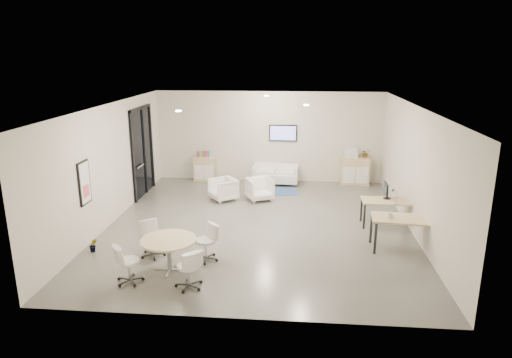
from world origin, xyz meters
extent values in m
cube|color=#56544E|center=(0.00, 0.00, -0.40)|extent=(8.00, 9.00, 0.80)
cube|color=white|center=(0.00, 0.00, 3.60)|extent=(8.00, 9.00, 0.80)
cube|color=beige|center=(0.00, 4.90, 1.60)|extent=(8.00, 0.80, 3.20)
cube|color=beige|center=(0.00, -4.90, 1.60)|extent=(8.00, 0.80, 3.20)
cube|color=beige|center=(-4.40, 0.00, 1.60)|extent=(0.80, 9.00, 3.20)
cube|color=beige|center=(4.40, 0.00, 1.60)|extent=(0.80, 9.00, 3.20)
cube|color=black|center=(-3.96, 2.50, 1.43)|extent=(0.02, 1.90, 2.85)
cube|color=black|center=(-3.94, 2.50, 2.81)|extent=(0.06, 1.90, 0.08)
cube|color=black|center=(-3.94, 1.59, 1.43)|extent=(0.06, 0.08, 2.85)
cube|color=black|center=(-3.94, 3.41, 1.43)|extent=(0.06, 0.08, 2.85)
cube|color=black|center=(-3.94, 2.65, 1.43)|extent=(0.06, 0.07, 2.85)
cube|color=#B2B2B7|center=(-3.90, 2.05, 1.05)|extent=(0.04, 0.60, 0.05)
cube|color=black|center=(-3.98, -1.60, 1.55)|extent=(0.04, 0.54, 1.04)
cube|color=white|center=(-3.95, -1.60, 1.55)|extent=(0.01, 0.46, 0.96)
cube|color=#D95762|center=(-3.95, -1.60, 1.35)|extent=(0.01, 0.32, 0.30)
cube|color=black|center=(0.50, 4.46, 1.75)|extent=(0.98, 0.05, 0.58)
cube|color=#93A2FF|center=(0.50, 4.44, 1.75)|extent=(0.90, 0.01, 0.50)
cylinder|color=#FFEAC6|center=(-1.80, -1.00, 3.18)|extent=(0.14, 0.14, 0.03)
cylinder|color=#FFEAC6|center=(1.20, 0.50, 3.18)|extent=(0.14, 0.14, 0.03)
cylinder|color=#FFEAC6|center=(0.00, 3.00, 3.18)|extent=(0.14, 0.14, 0.03)
cube|color=tan|center=(-2.30, 4.28, 0.43)|extent=(0.77, 0.39, 0.87)
cube|color=white|center=(-2.48, 4.08, 0.35)|extent=(0.32, 0.02, 0.52)
cube|color=white|center=(-2.13, 4.08, 0.35)|extent=(0.32, 0.02, 0.52)
cube|color=tan|center=(3.04, 4.24, 0.49)|extent=(0.98, 0.46, 0.98)
cube|color=white|center=(2.81, 4.01, 0.39)|extent=(0.41, 0.02, 0.59)
cube|color=white|center=(3.26, 4.01, 0.39)|extent=(0.41, 0.02, 0.59)
cube|color=red|center=(-2.54, 4.28, 0.98)|extent=(0.04, 0.14, 0.22)
cube|color=#337FCC|center=(-2.49, 4.28, 0.98)|extent=(0.04, 0.14, 0.22)
cube|color=gold|center=(-2.43, 4.28, 0.98)|extent=(0.04, 0.14, 0.22)
cube|color=#4CB24C|center=(-2.37, 4.28, 0.98)|extent=(0.04, 0.14, 0.22)
cube|color=#CC6619|center=(-2.31, 4.28, 0.98)|extent=(0.04, 0.14, 0.22)
cube|color=purple|center=(-2.26, 4.28, 0.98)|extent=(0.04, 0.14, 0.22)
cube|color=#E54C7F|center=(-2.20, 4.28, 0.98)|extent=(0.04, 0.14, 0.22)
cube|color=teal|center=(-2.14, 4.28, 0.98)|extent=(0.04, 0.14, 0.22)
cube|color=white|center=(2.88, 4.24, 1.11)|extent=(0.44, 0.36, 0.25)
cube|color=white|center=(2.88, 4.24, 1.26)|extent=(0.33, 0.27, 0.05)
cube|color=white|center=(0.27, 4.06, 0.24)|extent=(1.62, 0.89, 0.29)
cube|color=white|center=(0.27, 4.36, 0.54)|extent=(1.57, 0.28, 0.29)
cube|color=white|center=(-0.44, 4.06, 0.39)|extent=(0.19, 0.79, 0.59)
cube|color=white|center=(0.99, 4.06, 0.39)|extent=(0.19, 0.79, 0.59)
cube|color=navy|center=(0.33, 3.10, 0.01)|extent=(1.53, 1.16, 0.01)
imported|color=white|center=(-1.29, 2.09, 0.38)|extent=(0.99, 1.00, 0.76)
imported|color=white|center=(-0.14, 2.20, 0.38)|extent=(0.97, 0.94, 0.77)
cube|color=tan|center=(3.43, 0.28, 0.69)|extent=(1.37, 0.69, 0.04)
cube|color=black|center=(2.79, -0.02, 0.34)|extent=(0.05, 0.05, 0.67)
cube|color=black|center=(4.06, -0.02, 0.34)|extent=(0.05, 0.05, 0.67)
cube|color=black|center=(2.79, 0.57, 0.34)|extent=(0.05, 0.05, 0.67)
cube|color=black|center=(4.06, 0.57, 0.34)|extent=(0.05, 0.05, 0.67)
cube|color=tan|center=(3.52, -1.24, 0.76)|extent=(1.56, 0.89, 0.04)
cube|color=black|center=(2.83, -1.56, 0.37)|extent=(0.05, 0.05, 0.74)
cube|color=black|center=(4.21, -1.56, 0.37)|extent=(0.05, 0.05, 0.74)
cube|color=black|center=(2.83, -0.92, 0.37)|extent=(0.05, 0.05, 0.74)
cube|color=black|center=(4.21, -0.92, 0.37)|extent=(0.05, 0.05, 0.74)
cylinder|color=black|center=(3.43, 0.43, 0.72)|extent=(0.20, 0.20, 0.02)
cube|color=black|center=(3.43, 0.43, 0.84)|extent=(0.04, 0.03, 0.24)
cube|color=black|center=(3.38, 0.43, 0.99)|extent=(0.03, 0.50, 0.32)
cylinder|color=tan|center=(-1.67, -2.81, 0.70)|extent=(1.18, 1.18, 0.04)
cylinder|color=#B2B2B7|center=(-1.67, -2.81, 0.34)|extent=(0.10, 0.10, 0.68)
cube|color=#B2B2B7|center=(-1.67, -2.81, 0.01)|extent=(0.69, 0.06, 0.03)
cube|color=#B2B2B7|center=(-1.67, -2.81, 0.01)|extent=(0.06, 0.69, 0.03)
imported|color=#3F7F3F|center=(3.37, 4.23, 1.10)|extent=(0.37, 0.38, 0.24)
imported|color=#3F7F3F|center=(-3.70, -2.04, 0.07)|extent=(0.30, 0.38, 0.15)
imported|color=white|center=(3.18, -1.26, 0.84)|extent=(0.15, 0.13, 0.13)
camera|label=1|loc=(0.94, -11.48, 4.51)|focal=32.00mm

